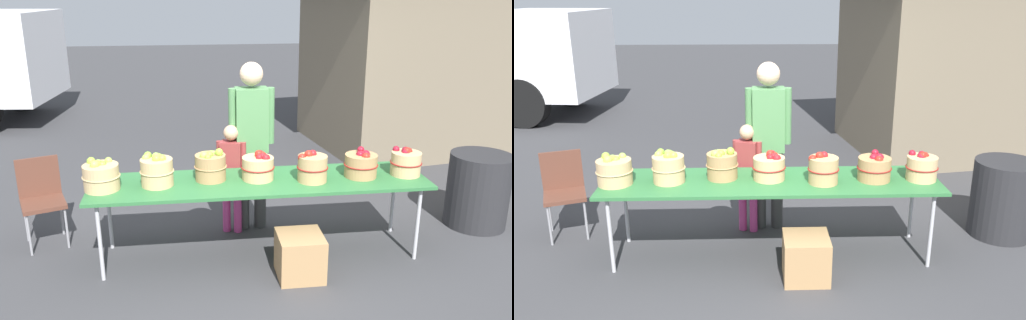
{
  "view_description": "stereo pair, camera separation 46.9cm",
  "coord_description": "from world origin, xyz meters",
  "views": [
    {
      "loc": [
        -0.64,
        -4.47,
        2.43
      ],
      "look_at": [
        0.0,
        0.3,
        0.85
      ],
      "focal_mm": 36.61,
      "sensor_mm": 36.0,
      "label": 1
    },
    {
      "loc": [
        -0.17,
        -4.51,
        2.43
      ],
      "look_at": [
        0.0,
        0.3,
        0.85
      ],
      "focal_mm": 36.61,
      "sensor_mm": 36.0,
      "label": 2
    }
  ],
  "objects": [
    {
      "name": "apple_basket_red_2",
      "position": [
        0.95,
        -0.01,
        0.87
      ],
      "size": [
        0.32,
        0.32,
        0.27
      ],
      "color": "#A87F51",
      "rests_on": "market_table"
    },
    {
      "name": "child_customer",
      "position": [
        -0.22,
        0.52,
        0.68
      ],
      "size": [
        0.29,
        0.21,
        1.15
      ],
      "rotation": [
        0.0,
        0.0,
        2.85
      ],
      "color": "#CC3F8C",
      "rests_on": "ground"
    },
    {
      "name": "vendor_adult",
      "position": [
        -0.01,
        0.6,
        1.03
      ],
      "size": [
        0.46,
        0.23,
        1.76
      ],
      "rotation": [
        0.0,
        0.0,
        3.14
      ],
      "color": "#3F3F3F",
      "rests_on": "ground"
    },
    {
      "name": "folding_chair",
      "position": [
        -2.1,
        0.53,
        0.51
      ],
      "size": [
        0.51,
        0.51,
        0.86
      ],
      "rotation": [
        0.0,
        0.0,
        0.35
      ],
      "color": "brown",
      "rests_on": "ground"
    },
    {
      "name": "food_kiosk",
      "position": [
        2.97,
        3.52,
        1.38
      ],
      "size": [
        3.92,
        3.42,
        2.74
      ],
      "rotation": [
        0.0,
        0.0,
        0.16
      ],
      "color": "#726651",
      "rests_on": "ground"
    },
    {
      "name": "apple_basket_red_0",
      "position": [
        -0.01,
        0.04,
        0.87
      ],
      "size": [
        0.31,
        0.31,
        0.27
      ],
      "color": "tan",
      "rests_on": "market_table"
    },
    {
      "name": "trash_barrel",
      "position": [
        2.39,
        0.35,
        0.39
      ],
      "size": [
        0.64,
        0.64,
        0.79
      ],
      "primitive_type": "cylinder",
      "color": "#262628",
      "rests_on": "ground"
    },
    {
      "name": "market_table",
      "position": [
        0.0,
        0.0,
        0.72
      ],
      "size": [
        3.1,
        0.76,
        0.75
      ],
      "color": "#2D6B38",
      "rests_on": "ground"
    },
    {
      "name": "apple_basket_green_1",
      "position": [
        -0.93,
        0.0,
        0.89
      ],
      "size": [
        0.31,
        0.31,
        0.3
      ],
      "color": "tan",
      "rests_on": "market_table"
    },
    {
      "name": "produce_crate",
      "position": [
        0.29,
        -0.46,
        0.2
      ],
      "size": [
        0.4,
        0.4,
        0.4
      ],
      "primitive_type": "cube",
      "color": "#A87F51",
      "rests_on": "ground"
    },
    {
      "name": "ground_plane",
      "position": [
        0.0,
        0.0,
        0.0
      ],
      "size": [
        40.0,
        40.0,
        0.0
      ],
      "primitive_type": "plane",
      "color": "#38383A"
    },
    {
      "name": "apple_basket_green_2",
      "position": [
        -0.45,
        0.08,
        0.88
      ],
      "size": [
        0.3,
        0.3,
        0.3
      ],
      "color": "#A87F51",
      "rests_on": "market_table"
    },
    {
      "name": "apple_basket_red_1",
      "position": [
        0.47,
        -0.07,
        0.88
      ],
      "size": [
        0.29,
        0.29,
        0.29
      ],
      "color": "tan",
      "rests_on": "market_table"
    },
    {
      "name": "apple_basket_red_3",
      "position": [
        1.39,
        -0.02,
        0.87
      ],
      "size": [
        0.3,
        0.3,
        0.27
      ],
      "color": "tan",
      "rests_on": "market_table"
    },
    {
      "name": "apple_basket_green_0",
      "position": [
        -1.41,
        -0.04,
        0.88
      ],
      "size": [
        0.33,
        0.33,
        0.28
      ],
      "color": "tan",
      "rests_on": "market_table"
    }
  ]
}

